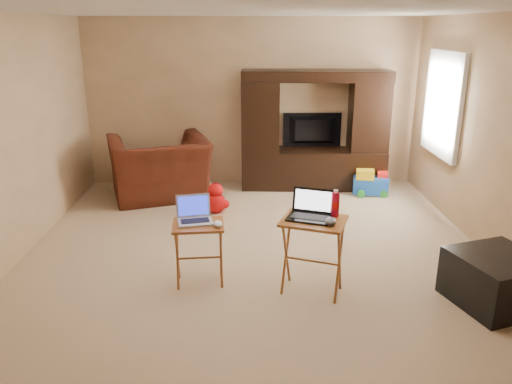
{
  "coord_description": "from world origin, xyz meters",
  "views": [
    {
      "loc": [
        -0.1,
        -4.88,
        2.35
      ],
      "look_at": [
        0.0,
        -0.2,
        0.8
      ],
      "focal_mm": 35.0,
      "sensor_mm": 36.0,
      "label": 1
    }
  ],
  "objects_px": {
    "entertainment_center": "(314,131)",
    "ottoman": "(497,280)",
    "push_toy": "(371,182)",
    "tray_table_left": "(199,254)",
    "recliner": "(159,168)",
    "laptop_right": "(309,206)",
    "tray_table_right": "(312,256)",
    "mouse_left": "(218,224)",
    "water_bottle": "(335,205)",
    "child_rocker": "(189,182)",
    "laptop_left": "(195,211)",
    "mouse_right": "(331,221)",
    "television": "(313,131)",
    "plush_toy": "(216,198)"
  },
  "relations": [
    {
      "from": "entertainment_center",
      "to": "ottoman",
      "type": "relative_size",
      "value": 3.04
    },
    {
      "from": "push_toy",
      "to": "tray_table_left",
      "type": "relative_size",
      "value": 0.84
    },
    {
      "from": "entertainment_center",
      "to": "recliner",
      "type": "height_order",
      "value": "entertainment_center"
    },
    {
      "from": "laptop_right",
      "to": "ottoman",
      "type": "bearing_deg",
      "value": 11.21
    },
    {
      "from": "tray_table_right",
      "to": "mouse_left",
      "type": "height_order",
      "value": "tray_table_right"
    },
    {
      "from": "water_bottle",
      "to": "mouse_left",
      "type": "bearing_deg",
      "value": 177.85
    },
    {
      "from": "push_toy",
      "to": "mouse_left",
      "type": "relative_size",
      "value": 4.13
    },
    {
      "from": "tray_table_left",
      "to": "water_bottle",
      "type": "bearing_deg",
      "value": -9.57
    },
    {
      "from": "child_rocker",
      "to": "laptop_left",
      "type": "xyz_separation_m",
      "value": [
        0.33,
        -2.46,
        0.49
      ]
    },
    {
      "from": "child_rocker",
      "to": "laptop_left",
      "type": "relative_size",
      "value": 1.55
    },
    {
      "from": "entertainment_center",
      "to": "laptop_right",
      "type": "relative_size",
      "value": 5.7
    },
    {
      "from": "entertainment_center",
      "to": "laptop_left",
      "type": "bearing_deg",
      "value": -114.04
    },
    {
      "from": "entertainment_center",
      "to": "laptop_right",
      "type": "bearing_deg",
      "value": -95.61
    },
    {
      "from": "child_rocker",
      "to": "tray_table_left",
      "type": "height_order",
      "value": "tray_table_left"
    },
    {
      "from": "recliner",
      "to": "mouse_right",
      "type": "xyz_separation_m",
      "value": [
        1.97,
        -2.9,
        0.32
      ]
    },
    {
      "from": "entertainment_center",
      "to": "tray_table_right",
      "type": "relative_size",
      "value": 2.98
    },
    {
      "from": "child_rocker",
      "to": "water_bottle",
      "type": "distance_m",
      "value": 3.11
    },
    {
      "from": "recliner",
      "to": "mouse_left",
      "type": "height_order",
      "value": "recliner"
    },
    {
      "from": "ottoman",
      "to": "laptop_right",
      "type": "xyz_separation_m",
      "value": [
        -1.65,
        0.25,
        0.62
      ]
    },
    {
      "from": "laptop_right",
      "to": "water_bottle",
      "type": "xyz_separation_m",
      "value": [
        0.24,
        0.06,
        -0.01
      ]
    },
    {
      "from": "tray_table_left",
      "to": "tray_table_right",
      "type": "height_order",
      "value": "tray_table_right"
    },
    {
      "from": "push_toy",
      "to": "ottoman",
      "type": "height_order",
      "value": "ottoman"
    },
    {
      "from": "push_toy",
      "to": "mouse_left",
      "type": "height_order",
      "value": "mouse_left"
    },
    {
      "from": "push_toy",
      "to": "tray_table_left",
      "type": "xyz_separation_m",
      "value": [
        -2.28,
        -2.63,
        0.11
      ]
    },
    {
      "from": "tray_table_right",
      "to": "laptop_left",
      "type": "height_order",
      "value": "laptop_left"
    },
    {
      "from": "tray_table_right",
      "to": "laptop_right",
      "type": "relative_size",
      "value": 1.91
    },
    {
      "from": "television",
      "to": "laptop_left",
      "type": "xyz_separation_m",
      "value": [
        -1.51,
        -3.16,
        -0.11
      ]
    },
    {
      "from": "recliner",
      "to": "plush_toy",
      "type": "distance_m",
      "value": 1.09
    },
    {
      "from": "recliner",
      "to": "tray_table_left",
      "type": "relative_size",
      "value": 2.18
    },
    {
      "from": "mouse_left",
      "to": "recliner",
      "type": "bearing_deg",
      "value": 110.22
    },
    {
      "from": "child_rocker",
      "to": "mouse_left",
      "type": "relative_size",
      "value": 3.99
    },
    {
      "from": "child_rocker",
      "to": "ottoman",
      "type": "xyz_separation_m",
      "value": [
        3.02,
        -2.91,
        -0.02
      ]
    },
    {
      "from": "mouse_right",
      "to": "recliner",
      "type": "bearing_deg",
      "value": 124.2
    },
    {
      "from": "mouse_left",
      "to": "water_bottle",
      "type": "distance_m",
      "value": 1.08
    },
    {
      "from": "child_rocker",
      "to": "tray_table_left",
      "type": "distance_m",
      "value": 2.52
    },
    {
      "from": "tray_table_left",
      "to": "mouse_left",
      "type": "height_order",
      "value": "mouse_left"
    },
    {
      "from": "television",
      "to": "laptop_right",
      "type": "relative_size",
      "value": 2.37
    },
    {
      "from": "child_rocker",
      "to": "tray_table_left",
      "type": "bearing_deg",
      "value": -93.13
    },
    {
      "from": "television",
      "to": "tray_table_left",
      "type": "relative_size",
      "value": 1.46
    },
    {
      "from": "push_toy",
      "to": "tray_table_right",
      "type": "height_order",
      "value": "tray_table_right"
    },
    {
      "from": "laptop_right",
      "to": "mouse_right",
      "type": "bearing_deg",
      "value": -19.59
    },
    {
      "from": "ottoman",
      "to": "tray_table_right",
      "type": "xyz_separation_m",
      "value": [
        -1.61,
        0.23,
        0.13
      ]
    },
    {
      "from": "ottoman",
      "to": "recliner",
      "type": "bearing_deg",
      "value": 138.93
    },
    {
      "from": "entertainment_center",
      "to": "tray_table_left",
      "type": "xyz_separation_m",
      "value": [
        -1.48,
        -3.02,
        -0.57
      ]
    },
    {
      "from": "laptop_left",
      "to": "water_bottle",
      "type": "xyz_separation_m",
      "value": [
        1.28,
        -0.14,
        0.1
      ]
    },
    {
      "from": "recliner",
      "to": "tray_table_left",
      "type": "height_order",
      "value": "recliner"
    },
    {
      "from": "child_rocker",
      "to": "ottoman",
      "type": "bearing_deg",
      "value": -55.27
    },
    {
      "from": "ottoman",
      "to": "mouse_left",
      "type": "height_order",
      "value": "mouse_left"
    },
    {
      "from": "ottoman",
      "to": "tray_table_right",
      "type": "distance_m",
      "value": 1.64
    },
    {
      "from": "recliner",
      "to": "child_rocker",
      "type": "bearing_deg",
      "value": 149.53
    }
  ]
}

